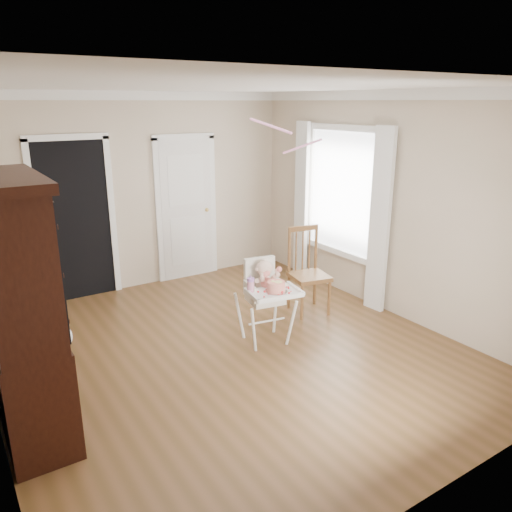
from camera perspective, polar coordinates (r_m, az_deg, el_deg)
floor at (r=5.44m, az=-2.89°, el=-10.90°), size 5.00×5.00×0.00m
ceiling at (r=4.80m, az=-3.40°, el=18.83°), size 5.00×5.00×0.00m
wall_back at (r=7.18m, az=-13.22°, el=7.05°), size 4.50×0.00×4.50m
wall_right at (r=6.35m, az=14.84°, el=5.64°), size 0.00×5.00×5.00m
crown_molding at (r=4.80m, az=-3.38°, el=18.11°), size 4.50×5.00×0.12m
doorway at (r=6.97m, az=-20.00°, el=4.14°), size 1.06×0.05×2.22m
closet_door at (r=7.48m, az=-7.94°, el=5.20°), size 0.96×0.09×2.13m
window_right at (r=6.86m, az=9.47°, el=6.28°), size 0.13×1.84×2.30m
high_chair at (r=5.42m, az=1.08°, el=-4.11°), size 0.64×0.76×0.96m
baby at (r=5.39m, az=1.00°, el=-2.70°), size 0.27×0.23×0.41m
cake at (r=5.21m, az=2.32°, el=-3.51°), size 0.24×0.24×0.11m
sippy_cup at (r=5.19m, az=-0.62°, el=-3.28°), size 0.08×0.08×0.19m
china_cabinet at (r=4.19m, az=-25.29°, el=-5.83°), size 0.55×1.23×2.08m
dining_chair at (r=6.29m, az=5.97°, el=-1.98°), size 0.52×0.52×1.08m
streamer at (r=5.20m, az=1.68°, el=14.64°), size 0.23×0.46×0.15m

